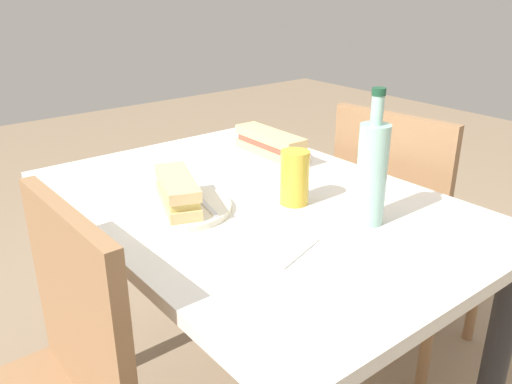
# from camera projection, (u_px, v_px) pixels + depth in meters

# --- Properties ---
(dining_table) EXTENTS (1.10, 0.77, 0.73)m
(dining_table) POSITION_uv_depth(u_px,v_px,m) (256.00, 244.00, 1.32)
(dining_table) COLOR silver
(dining_table) RESTS_ON ground
(chair_far) EXTENTS (0.45, 0.45, 0.87)m
(chair_far) POSITION_uv_depth(u_px,v_px,m) (401.00, 222.00, 1.69)
(chair_far) COLOR #936B47
(chair_far) RESTS_ON ground
(plate_near) EXTENTS (0.24, 0.24, 0.01)m
(plate_near) POSITION_uv_depth(u_px,v_px,m) (179.00, 208.00, 1.21)
(plate_near) COLOR silver
(plate_near) RESTS_ON dining_table
(baguette_sandwich_near) EXTENTS (0.22, 0.14, 0.07)m
(baguette_sandwich_near) POSITION_uv_depth(u_px,v_px,m) (178.00, 191.00, 1.20)
(baguette_sandwich_near) COLOR #DBB77A
(baguette_sandwich_near) RESTS_ON plate_near
(knife_near) EXTENTS (0.18, 0.05, 0.01)m
(knife_near) POSITION_uv_depth(u_px,v_px,m) (200.00, 199.00, 1.24)
(knife_near) COLOR silver
(knife_near) RESTS_ON plate_near
(plate_far) EXTENTS (0.24, 0.24, 0.01)m
(plate_far) POSITION_uv_depth(u_px,v_px,m) (270.00, 157.00, 1.55)
(plate_far) COLOR silver
(plate_far) RESTS_ON dining_table
(baguette_sandwich_far) EXTENTS (0.25, 0.08, 0.07)m
(baguette_sandwich_far) POSITION_uv_depth(u_px,v_px,m) (270.00, 143.00, 1.54)
(baguette_sandwich_far) COLOR #DBB77A
(baguette_sandwich_far) RESTS_ON plate_far
(knife_far) EXTENTS (0.18, 0.03, 0.01)m
(knife_far) POSITION_uv_depth(u_px,v_px,m) (281.00, 149.00, 1.59)
(knife_far) COLOR silver
(knife_far) RESTS_ON plate_far
(water_bottle) EXTENTS (0.06, 0.06, 0.29)m
(water_bottle) POSITION_uv_depth(u_px,v_px,m) (372.00, 172.00, 1.12)
(water_bottle) COLOR #99C6B7
(water_bottle) RESTS_ON dining_table
(beer_glass) EXTENTS (0.07, 0.07, 0.13)m
(beer_glass) POSITION_uv_depth(u_px,v_px,m) (295.00, 178.00, 1.23)
(beer_glass) COLOR gold
(beer_glass) RESTS_ON dining_table
(paper_napkin) EXTENTS (0.18, 0.18, 0.00)m
(paper_napkin) POSITION_uv_depth(u_px,v_px,m) (272.00, 244.00, 1.06)
(paper_napkin) COLOR white
(paper_napkin) RESTS_ON dining_table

